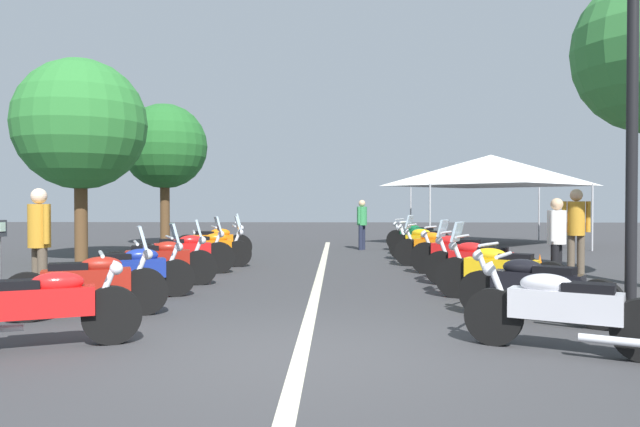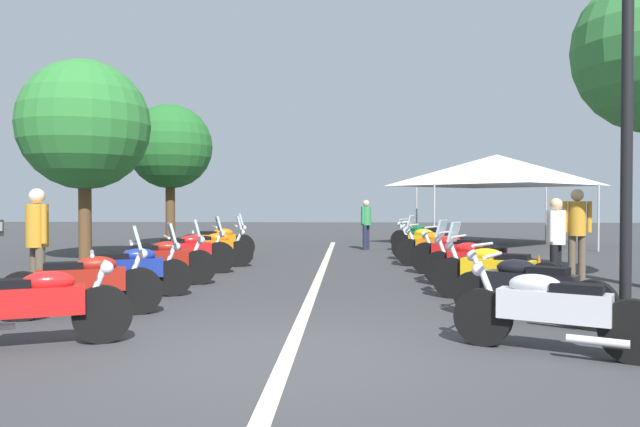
{
  "view_description": "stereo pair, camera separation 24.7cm",
  "coord_description": "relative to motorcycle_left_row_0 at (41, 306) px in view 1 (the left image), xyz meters",
  "views": [
    {
      "loc": [
        -5.98,
        -0.37,
        1.53
      ],
      "look_at": [
        6.72,
        0.0,
        1.29
      ],
      "focal_mm": 34.26,
      "sensor_mm": 36.0,
      "label": 1
    },
    {
      "loc": [
        -5.98,
        -0.62,
        1.53
      ],
      "look_at": [
        6.72,
        0.0,
        1.29
      ],
      "focal_mm": 34.26,
      "sensor_mm": 36.0,
      "label": 2
    }
  ],
  "objects": [
    {
      "name": "motorcycle_right_row_6",
      "position": [
        9.62,
        -5.37,
        0.02
      ],
      "size": [
        1.2,
        1.93,
        1.02
      ],
      "rotation": [
        0.0,
        0.0,
        1.04
      ],
      "color": "black",
      "rests_on": "ground_plane"
    },
    {
      "name": "bystander_0",
      "position": [
        5.74,
        -7.68,
        0.6
      ],
      "size": [
        0.32,
        0.52,
        1.78
      ],
      "rotation": [
        0.0,
        0.0,
        2.98
      ],
      "color": "brown",
      "rests_on": "ground_plane"
    },
    {
      "name": "ground_plane",
      "position": [
        -0.21,
        -2.69,
        -0.45
      ],
      "size": [
        80.0,
        80.0,
        0.0
      ],
      "primitive_type": "plane",
      "color": "#38383A"
    },
    {
      "name": "motorcycle_left_row_0",
      "position": [
        0.0,
        0.0,
        0.0
      ],
      "size": [
        1.01,
        1.93,
        0.99
      ],
      "rotation": [
        0.0,
        0.0,
        -1.16
      ],
      "color": "black",
      "rests_on": "ground_plane"
    },
    {
      "name": "bystander_1",
      "position": [
        13.32,
        -3.84,
        0.48
      ],
      "size": [
        0.48,
        0.32,
        1.59
      ],
      "rotation": [
        0.0,
        0.0,
        4.24
      ],
      "color": "#1E2338",
      "rests_on": "ground_plane"
    },
    {
      "name": "motorcycle_left_row_5",
      "position": [
        7.96,
        -0.08,
        0.01
      ],
      "size": [
        0.77,
        1.98,
        1.2
      ],
      "rotation": [
        0.0,
        0.0,
        -1.32
      ],
      "color": "black",
      "rests_on": "ground_plane"
    },
    {
      "name": "motorcycle_left_row_2",
      "position": [
        3.31,
        0.18,
        0.0
      ],
      "size": [
        1.01,
        1.92,
        1.19
      ],
      "rotation": [
        0.0,
        0.0,
        -1.16
      ],
      "color": "black",
      "rests_on": "ground_plane"
    },
    {
      "name": "motorcycle_right_row_5",
      "position": [
        8.13,
        -5.4,
        0.02
      ],
      "size": [
        1.04,
        2.02,
        1.22
      ],
      "rotation": [
        0.0,
        0.0,
        1.16
      ],
      "color": "black",
      "rests_on": "ground_plane"
    },
    {
      "name": "lane_centre_stripe",
      "position": [
        5.63,
        -2.69,
        -0.45
      ],
      "size": [
        22.53,
        0.16,
        0.01
      ],
      "primitive_type": "cube",
      "color": "beige",
      "rests_on": "ground_plane"
    },
    {
      "name": "motorcycle_left_row_3",
      "position": [
        4.79,
        0.17,
        0.02
      ],
      "size": [
        0.8,
        2.09,
        1.21
      ],
      "rotation": [
        0.0,
        0.0,
        -1.32
      ],
      "color": "black",
      "rests_on": "ground_plane"
    },
    {
      "name": "street_lamp_twin_globe",
      "position": [
        1.61,
        -6.76,
        2.91
      ],
      "size": [
        0.32,
        1.22,
        4.93
      ],
      "color": "black",
      "rests_on": "ground_plane"
    },
    {
      "name": "motorcycle_right_row_1",
      "position": [
        1.64,
        -5.58,
        -0.01
      ],
      "size": [
        1.33,
        1.78,
        0.98
      ],
      "rotation": [
        0.0,
        0.0,
        0.95
      ],
      "color": "black",
      "rests_on": "ground_plane"
    },
    {
      "name": "motorcycle_right_row_0",
      "position": [
        0.03,
        -5.34,
        -0.0
      ],
      "size": [
        1.11,
        1.86,
        0.98
      ],
      "rotation": [
        0.0,
        0.0,
        1.08
      ],
      "color": "black",
      "rests_on": "ground_plane"
    },
    {
      "name": "roadside_tree_1",
      "position": [
        14.35,
        2.8,
        2.95
      ],
      "size": [
        2.86,
        2.86,
        4.85
      ],
      "color": "brown",
      "rests_on": "ground_plane"
    },
    {
      "name": "motorcycle_right_row_3",
      "position": [
        4.74,
        -5.58,
        0.01
      ],
      "size": [
        1.16,
        1.87,
        1.2
      ],
      "rotation": [
        0.0,
        0.0,
        1.05
      ],
      "color": "black",
      "rests_on": "ground_plane"
    },
    {
      "name": "motorcycle_right_row_2",
      "position": [
        3.24,
        -5.54,
        0.02
      ],
      "size": [
        1.15,
        1.89,
        1.21
      ],
      "rotation": [
        0.0,
        0.0,
        1.06
      ],
      "color": "black",
      "rests_on": "ground_plane"
    },
    {
      "name": "roadside_tree_0",
      "position": [
        8.94,
        3.38,
        3.01
      ],
      "size": [
        3.26,
        3.26,
        5.11
      ],
      "color": "brown",
      "rests_on": "ground_plane"
    },
    {
      "name": "bystander_2",
      "position": [
        2.67,
        1.34,
        0.56
      ],
      "size": [
        0.36,
        0.43,
        1.73
      ],
      "rotation": [
        0.0,
        0.0,
        2.47
      ],
      "color": "brown",
      "rests_on": "ground_plane"
    },
    {
      "name": "event_tent",
      "position": [
        15.58,
        -8.48,
        2.2
      ],
      "size": [
        5.6,
        5.6,
        3.2
      ],
      "color": "white",
      "rests_on": "ground_plane"
    },
    {
      "name": "motorcycle_right_row_7",
      "position": [
        11.16,
        -5.5,
        -0.01
      ],
      "size": [
        1.28,
        1.76,
        0.98
      ],
      "rotation": [
        0.0,
        0.0,
        0.97
      ],
      "color": "black",
      "rests_on": "ground_plane"
    },
    {
      "name": "motorcycle_right_row_8",
      "position": [
        12.76,
        -5.53,
        0.01
      ],
      "size": [
        1.14,
        1.89,
        1.0
      ],
      "rotation": [
        0.0,
        0.0,
        1.07
      ],
      "color": "black",
      "rests_on": "ground_plane"
    },
    {
      "name": "bystander_3",
      "position": [
        4.62,
        -6.91,
        0.48
      ],
      "size": [
        0.45,
        0.35,
        1.6
      ],
      "rotation": [
        0.0,
        0.0,
        0.94
      ],
      "color": "black",
      "rests_on": "ground_plane"
    },
    {
      "name": "motorcycle_left_row_4",
      "position": [
        6.54,
        0.17,
        0.03
      ],
      "size": [
        0.97,
        2.11,
        1.23
      ],
      "rotation": [
        0.0,
        0.0,
        -1.22
      ],
      "color": "black",
      "rests_on": "ground_plane"
    },
    {
      "name": "motorcycle_right_row_4",
      "position": [
        6.5,
        -5.51,
        0.01
      ],
      "size": [
        1.13,
        1.83,
        1.02
      ],
      "rotation": [
        0.0,
        0.0,
        1.05
      ],
      "color": "black",
      "rests_on": "ground_plane"
    },
    {
      "name": "motorcycle_left_row_1",
      "position": [
        1.71,
        0.2,
        0.01
      ],
      "size": [
        0.97,
        1.99,
        1.21
      ],
      "rotation": [
        0.0,
        0.0,
        -1.19
      ],
      "color": "black",
      "rests_on": "ground_plane"
    },
    {
      "name": "traffic_cone_0",
      "position": [
        4.67,
        -6.63,
        -0.16
      ],
      "size": [
        0.36,
        0.36,
        0.61
      ],
      "color": "orange",
      "rests_on": "ground_plane"
    },
    {
      "name": "motorcycle_left_row_6",
      "position": [
        9.77,
        0.19,
        0.03
      ],
      "size": [
        0.67,
        2.03,
        1.23
      ],
      "rotation": [
        0.0,
        0.0,
        -1.38
      ],
      "color": "black",
      "rests_on": "ground_plane"
    }
  ]
}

